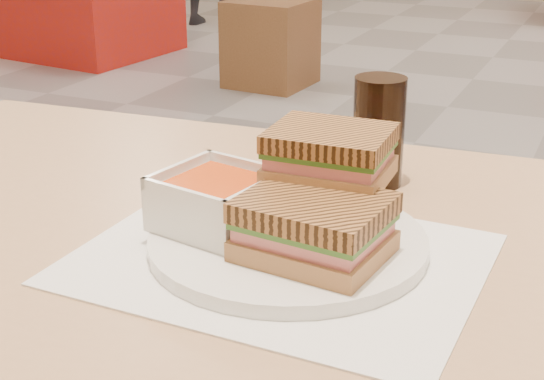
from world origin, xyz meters
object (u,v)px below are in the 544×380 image
at_px(cola_glass, 378,132).
at_px(bg_chair_0l, 39,18).
at_px(panini_lower, 314,227).
at_px(plate, 288,242).
at_px(soup_bowl, 217,203).
at_px(bg_chair_0r, 271,43).
at_px(main_table, 260,323).

xyz_separation_m(cola_glass, bg_chair_0l, (-3.20, 3.15, -0.59)).
distance_m(panini_lower, bg_chair_0l, 4.72).
distance_m(plate, panini_lower, 0.06).
distance_m(soup_bowl, bg_chair_0r, 3.63).
distance_m(main_table, panini_lower, 0.19).
bearing_deg(bg_chair_0r, bg_chair_0l, 176.78).
distance_m(main_table, bg_chair_0r, 3.59).
bearing_deg(bg_chair_0r, main_table, -65.63).
bearing_deg(main_table, soup_bowl, -130.20).
distance_m(bg_chair_0l, bg_chair_0r, 1.66).
height_order(panini_lower, cola_glass, cola_glass).
bearing_deg(bg_chair_0r, panini_lower, -64.78).
xyz_separation_m(main_table, cola_glass, (0.07, 0.19, 0.18)).
relative_size(main_table, panini_lower, 8.63).
bearing_deg(panini_lower, plate, 143.22).
bearing_deg(cola_glass, panini_lower, -86.36).
bearing_deg(soup_bowl, bg_chair_0l, 132.54).
bearing_deg(main_table, plate, -32.93).
bearing_deg(soup_bowl, main_table, 49.80).
height_order(main_table, soup_bowl, soup_bowl).
relative_size(main_table, plate, 4.36).
bearing_deg(panini_lower, bg_chair_0r, 115.22).
bearing_deg(plate, bg_chair_0r, 114.85).
bearing_deg(main_table, panini_lower, -34.76).
xyz_separation_m(plate, soup_bowl, (-0.08, -0.01, 0.03)).
relative_size(plate, panini_lower, 1.98).
height_order(plate, soup_bowl, soup_bowl).
bearing_deg(bg_chair_0l, cola_glass, -44.54).
relative_size(soup_bowl, panini_lower, 0.88).
relative_size(cola_glass, bg_chair_0l, 0.29).
bearing_deg(main_table, bg_chair_0l, 133.14).
height_order(main_table, bg_chair_0l, main_table).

